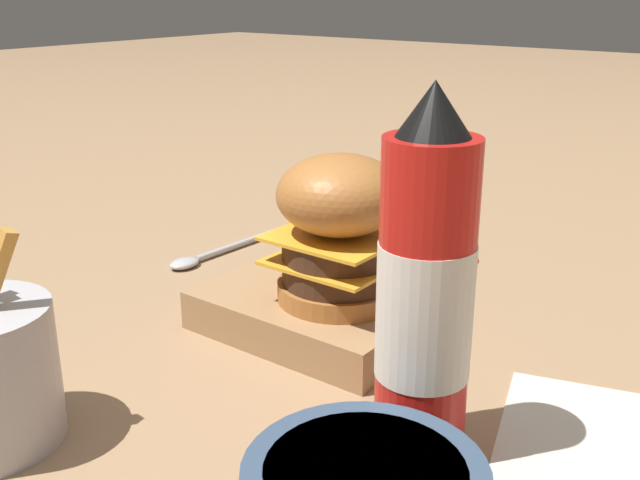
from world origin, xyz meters
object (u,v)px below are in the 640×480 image
serving_board (320,310)px  burger (340,227)px  spoon (210,254)px  ketchup_bottle (425,296)px

serving_board → burger: 0.09m
spoon → ketchup_bottle: bearing=67.8°
burger → ketchup_bottle: ketchup_bottle is taller
serving_board → burger: (-0.02, 0.00, 0.08)m
burger → ketchup_bottle: size_ratio=0.52×
ketchup_bottle → spoon: (0.38, -0.18, -0.11)m
ketchup_bottle → burger: bearing=-36.9°
serving_board → ketchup_bottle: ketchup_bottle is taller
ketchup_bottle → serving_board: bearing=-33.4°
spoon → burger: bearing=76.5°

